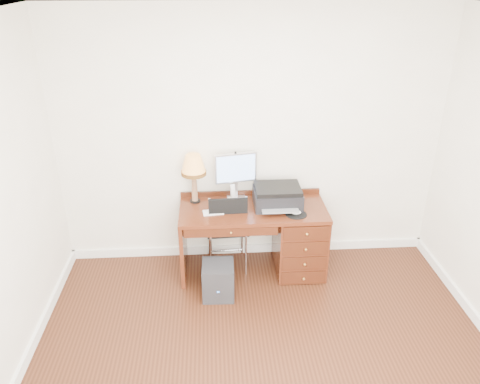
{
  "coord_description": "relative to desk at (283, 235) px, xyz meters",
  "views": [
    {
      "loc": [
        -0.41,
        -2.8,
        2.98
      ],
      "look_at": [
        -0.15,
        1.2,
        1.04
      ],
      "focal_mm": 35.0,
      "sensor_mm": 36.0,
      "label": 1
    }
  ],
  "objects": [
    {
      "name": "desk",
      "position": [
        0.0,
        0.0,
        0.0
      ],
      "size": [
        1.5,
        0.67,
        0.75
      ],
      "color": "#522111",
      "rests_on": "ground"
    },
    {
      "name": "room_shell",
      "position": [
        -0.32,
        -0.77,
        -0.36
      ],
      "size": [
        4.0,
        4.0,
        4.0
      ],
      "color": "white",
      "rests_on": "ground"
    },
    {
      "name": "phone",
      "position": [
        -0.52,
        0.16,
        0.39
      ],
      "size": [
        0.11,
        0.11,
        0.19
      ],
      "rotation": [
        0.0,
        0.0,
        0.35
      ],
      "color": "white",
      "rests_on": "desk"
    },
    {
      "name": "chair",
      "position": [
        -0.59,
        0.03,
        0.14
      ],
      "size": [
        0.45,
        0.45,
        0.92
      ],
      "rotation": [
        0.0,
        0.0,
        0.04
      ],
      "color": "black",
      "rests_on": "ground"
    },
    {
      "name": "leg_lamp",
      "position": [
        -0.92,
        0.18,
        0.72
      ],
      "size": [
        0.26,
        0.26,
        0.53
      ],
      "color": "black",
      "rests_on": "desk"
    },
    {
      "name": "printer",
      "position": [
        -0.07,
        0.04,
        0.44
      ],
      "size": [
        0.48,
        0.38,
        0.21
      ],
      "rotation": [
        0.0,
        0.0,
        0.0
      ],
      "color": "black",
      "rests_on": "desk"
    },
    {
      "name": "equipment_box",
      "position": [
        -0.7,
        -0.43,
        -0.23
      ],
      "size": [
        0.32,
        0.32,
        0.36
      ],
      "primitive_type": "cube",
      "rotation": [
        0.0,
        0.0,
        -0.03
      ],
      "color": "black",
      "rests_on": "ground"
    },
    {
      "name": "pen_cup",
      "position": [
        -0.09,
        0.08,
        0.39
      ],
      "size": [
        0.08,
        0.08,
        0.11
      ],
      "primitive_type": "cylinder",
      "color": "black",
      "rests_on": "desk"
    },
    {
      "name": "mouse_pad",
      "position": [
        0.09,
        -0.17,
        0.35
      ],
      "size": [
        0.21,
        0.21,
        0.04
      ],
      "color": "black",
      "rests_on": "desk"
    },
    {
      "name": "keyboard",
      "position": [
        -0.64,
        -0.07,
        0.34
      ],
      "size": [
        0.38,
        0.15,
        0.01
      ],
      "primitive_type": "cube",
      "rotation": [
        0.0,
        0.0,
        0.12
      ],
      "color": "white",
      "rests_on": "desk"
    },
    {
      "name": "ground",
      "position": [
        -0.32,
        -1.4,
        -0.41
      ],
      "size": [
        4.0,
        4.0,
        0.0
      ],
      "primitive_type": "plane",
      "color": "black",
      "rests_on": "ground"
    },
    {
      "name": "monitor",
      "position": [
        -0.48,
        0.23,
        0.66
      ],
      "size": [
        0.44,
        0.18,
        0.51
      ],
      "rotation": [
        0.0,
        0.0,
        0.19
      ],
      "color": "silver",
      "rests_on": "desk"
    }
  ]
}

